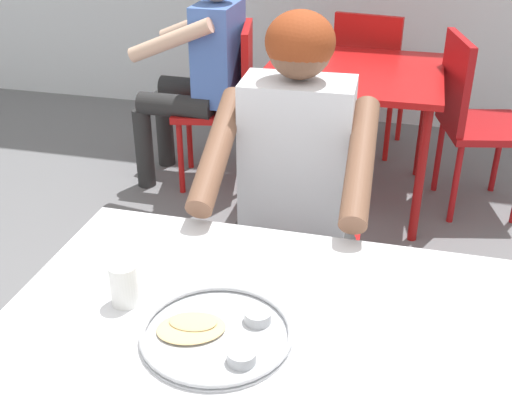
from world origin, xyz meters
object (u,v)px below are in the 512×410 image
(table_background_red, at_px, (352,85))
(patron_background, at_px, (202,57))
(table_foreground, at_px, (261,351))
(drinking_cup, at_px, (124,283))
(chair_foreground, at_px, (300,218))
(diner_foreground, at_px, (291,184))
(chair_red_far, at_px, (369,73))
(chair_red_right, at_px, (471,113))
(thali_tray, at_px, (217,333))
(chair_red_left, at_px, (228,96))

(table_background_red, height_order, patron_background, patron_background)
(table_foreground, bearing_deg, drinking_cup, -179.73)
(chair_foreground, bearing_deg, table_background_red, 88.46)
(diner_foreground, bearing_deg, drinking_cup, -110.19)
(chair_foreground, height_order, table_background_red, chair_foreground)
(chair_red_far, distance_m, patron_background, 1.08)
(chair_red_right, height_order, chair_red_far, chair_red_right)
(chair_red_right, bearing_deg, thali_tray, -106.16)
(drinking_cup, height_order, chair_foreground, chair_foreground)
(table_foreground, distance_m, chair_red_left, 2.23)
(chair_red_left, bearing_deg, table_foreground, -71.39)
(drinking_cup, relative_size, chair_red_far, 0.12)
(chair_red_right, bearing_deg, chair_red_far, 132.18)
(table_background_red, xyz_separation_m, chair_red_left, (-0.66, 0.03, -0.12))
(table_background_red, distance_m, chair_red_left, 0.68)
(drinking_cup, height_order, chair_red_right, chair_red_right)
(table_foreground, xyz_separation_m, chair_red_left, (-0.71, 2.10, -0.16))
(chair_foreground, distance_m, chair_red_right, 1.38)
(table_foreground, distance_m, chair_red_far, 2.74)
(drinking_cup, height_order, patron_background, patron_background)
(chair_red_far, bearing_deg, chair_red_left, -138.10)
(table_background_red, bearing_deg, chair_red_right, 3.76)
(chair_foreground, relative_size, chair_red_far, 0.99)
(drinking_cup, relative_size, chair_foreground, 0.12)
(diner_foreground, distance_m, chair_red_far, 2.08)
(table_background_red, relative_size, chair_red_far, 1.02)
(chair_foreground, distance_m, diner_foreground, 0.33)
(chair_red_right, bearing_deg, chair_red_left, -179.56)
(table_background_red, bearing_deg, thali_tray, -90.93)
(diner_foreground, height_order, chair_red_left, diner_foreground)
(chair_red_left, bearing_deg, chair_red_far, 41.90)
(table_background_red, xyz_separation_m, chair_red_far, (0.04, 0.66, -0.12))
(chair_red_left, relative_size, chair_red_right, 0.98)
(chair_foreground, height_order, patron_background, patron_background)
(chair_red_left, bearing_deg, chair_red_right, 0.44)
(table_background_red, relative_size, chair_red_right, 0.99)
(chair_red_left, xyz_separation_m, chair_red_right, (1.26, 0.01, 0.02))
(diner_foreground, distance_m, chair_red_right, 1.59)
(thali_tray, relative_size, chair_red_left, 0.37)
(chair_foreground, xyz_separation_m, chair_red_far, (0.07, 1.85, 0.00))
(table_background_red, height_order, chair_red_left, chair_red_left)
(diner_foreground, xyz_separation_m, table_background_red, (0.02, 1.41, -0.12))
(thali_tray, xyz_separation_m, chair_red_right, (0.63, 2.18, -0.23))
(thali_tray, relative_size, chair_red_far, 0.37)
(thali_tray, height_order, chair_red_far, chair_red_far)
(drinking_cup, bearing_deg, patron_background, 104.15)
(chair_foreground, relative_size, chair_red_right, 0.96)
(chair_foreground, xyz_separation_m, chair_red_right, (0.63, 1.23, 0.02))
(table_foreground, relative_size, chair_foreground, 1.33)
(table_foreground, bearing_deg, thali_tray, -140.83)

